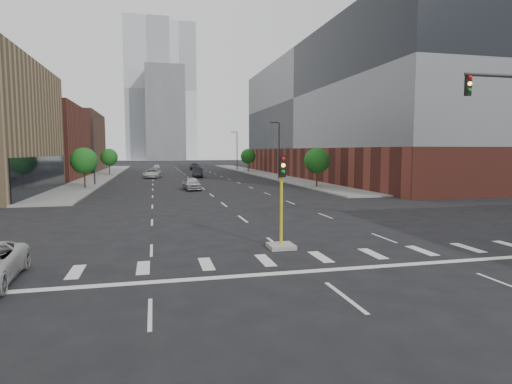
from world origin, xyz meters
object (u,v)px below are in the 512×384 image
object	(u,v)px
car_mid_right	(197,173)
car_distant	(157,167)
car_far_left	(152,173)
car_deep_right	(195,167)
car_near_left	(192,184)
median_traffic_signal	(281,228)

from	to	relation	value
car_mid_right	car_distant	size ratio (longest dim) A/B	1.24
car_mid_right	car_far_left	bearing A→B (deg)	-178.93
car_mid_right	car_deep_right	distance (m)	29.29
car_far_left	car_near_left	bearing A→B (deg)	-70.73
car_mid_right	car_deep_right	world-z (taller)	same
car_far_left	car_deep_right	xyz separation A→B (m)	(9.84, 28.63, 0.06)
median_traffic_signal	car_far_left	world-z (taller)	median_traffic_signal
car_far_left	car_distant	size ratio (longest dim) A/B	1.36
car_far_left	car_deep_right	distance (m)	30.28
car_near_left	car_mid_right	world-z (taller)	car_mid_right
car_deep_right	median_traffic_signal	bearing A→B (deg)	-90.16
car_distant	car_near_left	bearing A→B (deg)	-86.39
car_near_left	car_mid_right	size ratio (longest dim) A/B	0.89
car_near_left	car_far_left	bearing A→B (deg)	97.19
car_mid_right	car_far_left	distance (m)	7.61
car_mid_right	car_deep_right	bearing A→B (deg)	90.95
car_mid_right	car_far_left	xyz separation A→B (m)	(-7.59, 0.57, -0.06)
median_traffic_signal	car_near_left	xyz separation A→B (m)	(-1.50, 31.44, -0.21)
median_traffic_signal	car_mid_right	xyz separation A→B (m)	(1.50, 54.96, -0.15)
median_traffic_signal	car_far_left	xyz separation A→B (m)	(-6.09, 55.53, -0.21)
car_distant	car_deep_right	bearing A→B (deg)	-11.96
car_mid_right	car_near_left	bearing A→B (deg)	-91.92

